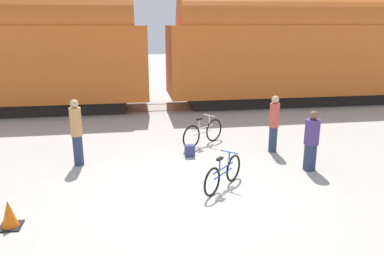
# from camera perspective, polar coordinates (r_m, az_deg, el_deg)

# --- Properties ---
(ground_plane) EXTENTS (80.00, 80.00, 0.00)m
(ground_plane) POSITION_cam_1_polar(r_m,az_deg,el_deg) (8.62, -0.64, -9.79)
(ground_plane) COLOR #A8A399
(freight_train) EXTENTS (25.58, 2.89, 5.00)m
(freight_train) POSITION_cam_1_polar(r_m,az_deg,el_deg) (16.82, -5.28, 11.86)
(freight_train) COLOR black
(freight_train) RESTS_ON ground_plane
(rail_near) EXTENTS (37.58, 0.07, 0.01)m
(rail_near) POSITION_cam_1_polar(r_m,az_deg,el_deg) (16.49, -4.88, 2.62)
(rail_near) COLOR #4C4238
(rail_near) RESTS_ON ground_plane
(rail_far) EXTENTS (37.58, 0.07, 0.01)m
(rail_far) POSITION_cam_1_polar(r_m,az_deg,el_deg) (17.89, -5.23, 3.64)
(rail_far) COLOR #4C4238
(rail_far) RESTS_ON ground_plane
(bicycle_silver) EXTENTS (1.46, 1.12, 0.92)m
(bicycle_silver) POSITION_cam_1_polar(r_m,az_deg,el_deg) (11.75, 1.69, -0.74)
(bicycle_silver) COLOR black
(bicycle_silver) RESTS_ON ground_plane
(bicycle_blue) EXTENTS (1.17, 1.24, 0.83)m
(bicycle_blue) POSITION_cam_1_polar(r_m,az_deg,el_deg) (8.73, 4.78, -6.97)
(bicycle_blue) COLOR black
(bicycle_blue) RESTS_ON ground_plane
(person_in_red) EXTENTS (0.28, 0.28, 1.70)m
(person_in_red) POSITION_cam_1_polar(r_m,az_deg,el_deg) (11.24, 12.37, 0.68)
(person_in_red) COLOR #283351
(person_in_red) RESTS_ON ground_plane
(person_in_tan) EXTENTS (0.30, 0.30, 1.80)m
(person_in_tan) POSITION_cam_1_polar(r_m,az_deg,el_deg) (10.39, -17.18, -0.61)
(person_in_tan) COLOR #283351
(person_in_tan) RESTS_ON ground_plane
(person_in_purple) EXTENTS (0.38, 0.38, 1.58)m
(person_in_purple) POSITION_cam_1_polar(r_m,az_deg,el_deg) (10.12, 17.72, -1.93)
(person_in_purple) COLOR #283351
(person_in_purple) RESTS_ON ground_plane
(backpack) EXTENTS (0.28, 0.20, 0.34)m
(backpack) POSITION_cam_1_polar(r_m,az_deg,el_deg) (10.79, -0.35, -3.48)
(backpack) COLOR navy
(backpack) RESTS_ON ground_plane
(traffic_cone) EXTENTS (0.40, 0.40, 0.55)m
(traffic_cone) POSITION_cam_1_polar(r_m,az_deg,el_deg) (7.94, -26.09, -11.80)
(traffic_cone) COLOR black
(traffic_cone) RESTS_ON ground_plane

